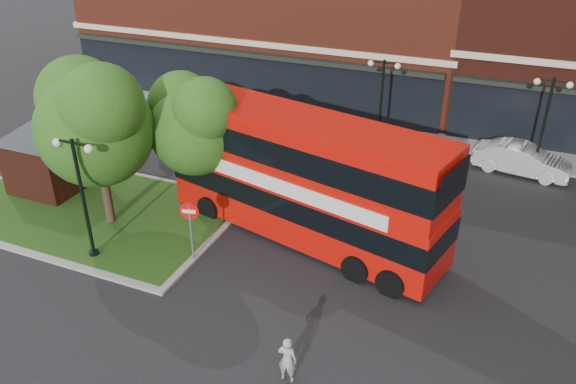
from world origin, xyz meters
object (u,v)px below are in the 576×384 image
at_px(bus, 303,170).
at_px(car_silver, 328,129).
at_px(woman, 287,360).
at_px(car_white, 522,159).

distance_m(bus, car_silver, 10.13).
distance_m(bus, woman, 8.15).
height_order(bus, woman, bus).
relative_size(bus, woman, 7.81).
height_order(car_silver, car_white, car_silver).
bearing_deg(woman, bus, -74.56).
bearing_deg(woman, car_silver, -77.41).
bearing_deg(car_silver, bus, -161.07).
bearing_deg(car_silver, woman, -158.81).
bearing_deg(car_white, bus, 148.12).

